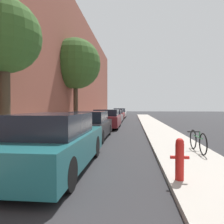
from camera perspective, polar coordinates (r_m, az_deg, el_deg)
The scene contains 14 objects.
ground_plane at distance 15.84m, azimuth 1.42°, elevation -4.49°, with size 120.00×120.00×0.00m, color #28282B.
sidewalk_left at distance 16.30m, azimuth -8.83°, elevation -4.13°, with size 2.00×52.00×0.12m.
sidewalk_right at distance 15.88m, azimuth 11.94°, elevation -4.29°, with size 2.00×52.00×0.12m.
building_facade_left at distance 17.05m, azimuth -13.44°, elevation 14.34°, with size 0.70×52.00×10.91m.
parked_car_teal at distance 5.80m, azimuth -14.94°, elevation -7.92°, with size 1.77×4.63×1.46m.
parked_car_black at distance 10.98m, azimuth -5.64°, elevation -3.65°, with size 1.69×4.69×1.40m.
parked_car_maroon at distance 16.33m, azimuth -1.32°, elevation -1.89°, with size 1.91×4.39×1.42m.
parked_car_grey at distance 21.72m, azimuth 0.24°, elevation -1.24°, with size 1.86×3.95×1.28m.
parked_car_red at distance 26.85m, azimuth 1.32°, elevation -0.71°, with size 1.75×4.62×1.30m.
parked_car_white at distance 32.08m, azimuth 2.08°, elevation -0.31°, with size 1.82×4.65×1.39m.
street_tree_near at distance 8.89m, azimuth -26.76°, elevation 17.30°, with size 2.62×2.62×5.33m.
street_tree_far at distance 17.29m, azimuth -9.68°, elevation 12.48°, with size 3.91×3.91×6.81m.
fire_hydrant at distance 4.72m, azimuth 17.54°, elevation -11.69°, with size 0.38×0.18×0.87m.
bicycle at distance 7.76m, azimuth 21.83°, elevation -7.23°, with size 0.44×1.70×0.70m.
Camera 1 is at (1.18, 0.29, 1.63)m, focal length 34.38 mm.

